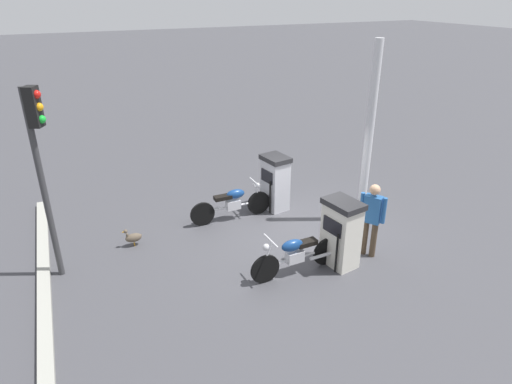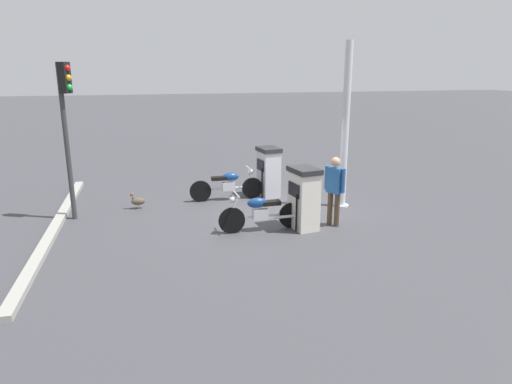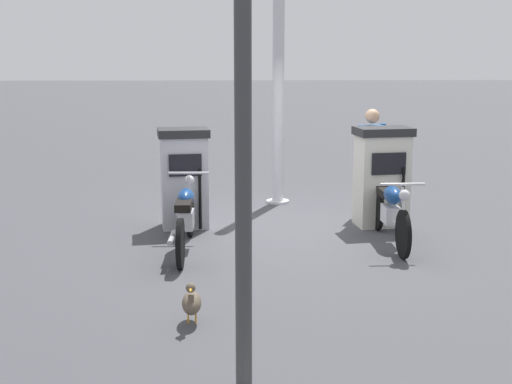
# 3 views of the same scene
# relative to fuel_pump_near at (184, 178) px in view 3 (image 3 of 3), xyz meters

# --- Properties ---
(ground_plane) EXTENTS (120.00, 120.00, 0.00)m
(ground_plane) POSITION_rel_fuel_pump_near_xyz_m (0.16, 1.47, -0.75)
(ground_plane) COLOR #424247
(fuel_pump_near) EXTENTS (0.65, 0.81, 1.48)m
(fuel_pump_near) POSITION_rel_fuel_pump_near_xyz_m (0.00, 0.00, 0.00)
(fuel_pump_near) COLOR silver
(fuel_pump_near) RESTS_ON ground
(fuel_pump_far) EXTENTS (0.67, 0.88, 1.49)m
(fuel_pump_far) POSITION_rel_fuel_pump_near_xyz_m (-0.00, 2.95, 0.00)
(fuel_pump_far) COLOR silver
(fuel_pump_far) RESTS_ON ground
(motorcycle_near_pump) EXTENTS (2.15, 0.56, 0.95)m
(motorcycle_near_pump) POSITION_rel_fuel_pump_near_xyz_m (1.26, 0.09, -0.29)
(motorcycle_near_pump) COLOR black
(motorcycle_near_pump) RESTS_ON ground
(motorcycle_far_pump) EXTENTS (2.09, 0.56, 0.95)m
(motorcycle_far_pump) POSITION_rel_fuel_pump_near_xyz_m (1.03, 2.86, -0.28)
(motorcycle_far_pump) COLOR black
(motorcycle_far_pump) RESTS_ON ground
(attendant_person) EXTENTS (0.37, 0.53, 1.69)m
(attendant_person) POSITION_rel_fuel_pump_near_xyz_m (-0.79, 2.93, 0.22)
(attendant_person) COLOR #473828
(attendant_person) RESTS_ON ground
(wandering_duck) EXTENTS (0.45, 0.19, 0.46)m
(wandering_duck) POSITION_rel_fuel_pump_near_xyz_m (3.82, 0.32, -0.53)
(wandering_duck) COLOR brown
(wandering_duck) RESTS_ON ground
(roadside_traffic_light) EXTENTS (0.39, 0.31, 3.86)m
(roadside_traffic_light) POSITION_rel_fuel_pump_near_xyz_m (5.33, 0.82, 1.88)
(roadside_traffic_light) COLOR #38383A
(roadside_traffic_light) RESTS_ON ground
(canopy_support_pole) EXTENTS (0.40, 0.40, 4.42)m
(canopy_support_pole) POSITION_rel_fuel_pump_near_xyz_m (-1.69, 1.50, 1.38)
(canopy_support_pole) COLOR silver
(canopy_support_pole) RESTS_ON ground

